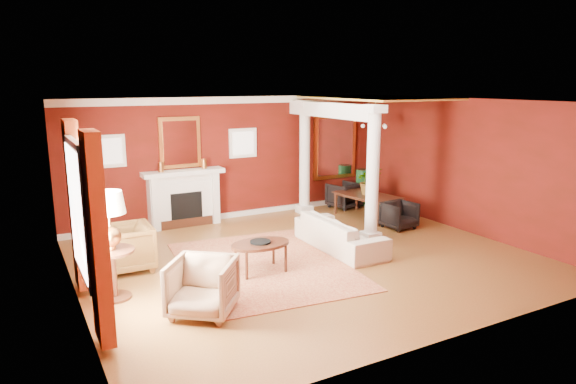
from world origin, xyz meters
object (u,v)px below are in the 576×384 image
side_table (110,226)px  coffee_table (260,245)px  sofa (340,228)px  armchair_leopard (126,246)px  dining_table (368,199)px  armchair_stripe (202,284)px

side_table → coffee_table: bearing=-1.7°
sofa → coffee_table: bearing=102.0°
sofa → armchair_leopard: 4.03m
coffee_table → dining_table: bearing=27.9°
sofa → armchair_stripe: (-3.36, -1.47, 0.02)m
armchair_leopard → armchair_stripe: 2.37m
dining_table → armchair_leopard: bearing=89.4°
sofa → side_table: 4.43m
sofa → armchair_leopard: armchair_leopard is taller
armchair_leopard → dining_table: bearing=99.5°
sofa → side_table: side_table is taller
sofa → coffee_table: 1.96m
armchair_leopard → dining_table: 5.98m
armchair_stripe → coffee_table: (1.43, 1.08, 0.04)m
dining_table → side_table: bearing=98.6°
side_table → dining_table: size_ratio=1.04×
sofa → dining_table: bearing=-48.9°
sofa → armchair_stripe: size_ratio=2.45×
armchair_leopard → coffee_table: 2.35m
sofa → dining_table: 2.59m
armchair_stripe → dining_table: (5.33, 3.15, 0.00)m
armchair_stripe → coffee_table: size_ratio=0.85×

